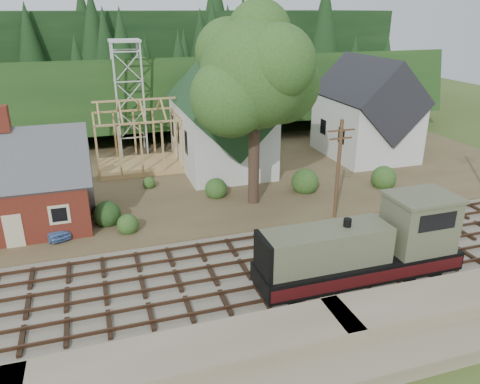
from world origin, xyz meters
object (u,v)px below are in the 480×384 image
object	(u,v)px
locomotive	(367,248)
patio_set	(0,213)
car_blue	(53,226)
car_red	(378,159)

from	to	relation	value
locomotive	patio_set	distance (m)	24.50
car_blue	locomotive	bearing A→B (deg)	-54.30
locomotive	car_red	world-z (taller)	locomotive
car_blue	car_red	distance (m)	32.21
car_blue	patio_set	bearing A→B (deg)	158.15
car_blue	patio_set	xyz separation A→B (m)	(-3.20, 0.02, 1.45)
locomotive	patio_set	bearing A→B (deg)	151.24
car_red	patio_set	xyz separation A→B (m)	(-34.66, -6.87, 1.54)
patio_set	locomotive	bearing A→B (deg)	-28.76
locomotive	car_blue	world-z (taller)	locomotive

